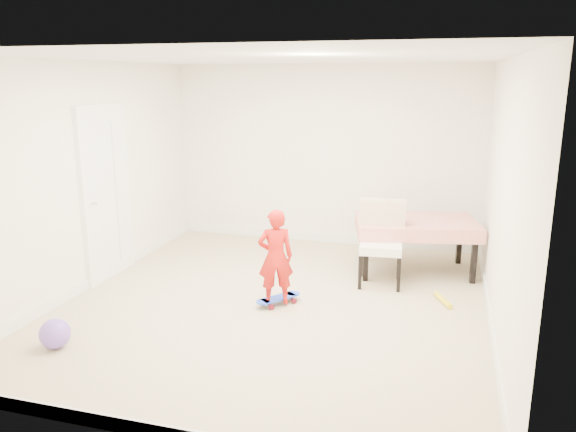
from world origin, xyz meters
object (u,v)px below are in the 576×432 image
(dining_table, at_px, (415,246))
(dining_chair, at_px, (381,244))
(child, at_px, (276,260))
(skateboard, at_px, (278,301))
(balloon, at_px, (55,334))

(dining_table, relative_size, dining_chair, 1.47)
(dining_chair, bearing_deg, child, -140.81)
(skateboard, xyz_separation_m, child, (-0.01, -0.05, 0.48))
(skateboard, relative_size, balloon, 1.96)
(dining_table, relative_size, balloon, 5.24)
(skateboard, distance_m, child, 0.48)
(dining_table, distance_m, dining_chair, 0.69)
(dining_table, height_order, skateboard, dining_table)
(dining_chair, distance_m, child, 1.40)
(dining_table, relative_size, child, 1.41)
(dining_table, bearing_deg, child, -143.87)
(dining_table, distance_m, skateboard, 2.04)
(child, bearing_deg, balloon, 18.38)
(balloon, bearing_deg, skateboard, 42.64)
(dining_table, height_order, child, child)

